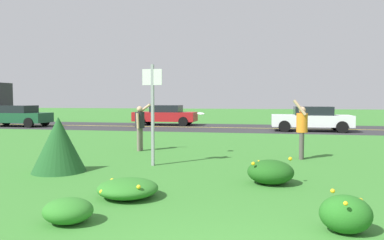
# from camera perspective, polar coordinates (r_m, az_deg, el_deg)

# --- Properties ---
(ground_plane) EXTENTS (120.00, 120.00, 0.00)m
(ground_plane) POSITION_cam_1_polar(r_m,az_deg,el_deg) (13.52, 10.65, -4.71)
(ground_plane) COLOR #387A2D
(highway_strip) EXTENTS (120.00, 7.31, 0.01)m
(highway_strip) POSITION_cam_1_polar(r_m,az_deg,el_deg) (23.90, 10.93, -1.28)
(highway_strip) COLOR #2D2D30
(highway_strip) RESTS_ON ground
(highway_center_stripe) EXTENTS (120.00, 0.16, 0.00)m
(highway_center_stripe) POSITION_cam_1_polar(r_m,az_deg,el_deg) (23.90, 10.93, -1.26)
(highway_center_stripe) COLOR yellow
(highway_center_stripe) RESTS_ON ground
(daylily_clump_front_center) EXTENTS (0.76, 0.68, 0.38)m
(daylily_clump_front_center) POSITION_cam_1_polar(r_m,az_deg,el_deg) (5.91, -18.86, -13.29)
(daylily_clump_front_center) COLOR #2D7526
(daylily_clump_front_center) RESTS_ON ground
(daylily_clump_front_left) EXTENTS (0.71, 0.65, 0.59)m
(daylily_clump_front_left) POSITION_cam_1_polar(r_m,az_deg,el_deg) (5.62, 22.93, -13.41)
(daylily_clump_front_left) COLOR #23661E
(daylily_clump_front_left) RESTS_ON ground
(daylily_clump_front_right) EXTENTS (1.01, 0.89, 0.60)m
(daylily_clump_front_right) POSITION_cam_1_polar(r_m,az_deg,el_deg) (8.23, 12.20, -7.96)
(daylily_clump_front_right) COLOR #1E5619
(daylily_clump_front_right) RESTS_ON ground
(daylily_clump_mid_left) EXTENTS (1.16, 1.12, 0.35)m
(daylily_clump_mid_left) POSITION_cam_1_polar(r_m,az_deg,el_deg) (7.09, -10.04, -10.50)
(daylily_clump_mid_left) COLOR #2D7526
(daylily_clump_mid_left) RESTS_ON ground
(sign_post_near_path) EXTENTS (0.56, 0.10, 2.83)m
(sign_post_near_path) POSITION_cam_1_polar(r_m,az_deg,el_deg) (10.20, -6.20, 2.36)
(sign_post_near_path) COLOR #93969B
(sign_post_near_path) RESTS_ON ground
(evergreen_shrub_side) EXTENTS (1.35, 1.35, 1.41)m
(evergreen_shrub_side) POSITION_cam_1_polar(r_m,az_deg,el_deg) (9.92, -20.17, -3.61)
(evergreen_shrub_side) COLOR #1E5123
(evergreen_shrub_side) RESTS_ON ground
(person_thrower_dark_shirt) EXTENTS (0.54, 0.51, 1.71)m
(person_thrower_dark_shirt) POSITION_cam_1_polar(r_m,az_deg,el_deg) (13.25, -8.17, -0.63)
(person_thrower_dark_shirt) COLOR #232328
(person_thrower_dark_shirt) RESTS_ON ground
(person_catcher_orange_shirt) EXTENTS (0.47, 0.51, 1.86)m
(person_catcher_orange_shirt) POSITION_cam_1_polar(r_m,az_deg,el_deg) (11.78, 16.83, -1.14)
(person_catcher_orange_shirt) COLOR orange
(person_catcher_orange_shirt) RESTS_ON ground
(frisbee_white) EXTENTS (0.25, 0.25, 0.10)m
(frisbee_white) POSITION_cam_1_polar(r_m,az_deg,el_deg) (12.28, 1.39, 1.01)
(frisbee_white) COLOR white
(car_white_center_left) EXTENTS (4.50, 2.00, 1.45)m
(car_white_center_left) POSITION_cam_1_polar(r_m,az_deg,el_deg) (22.38, 18.21, 0.21)
(car_white_center_left) COLOR silver
(car_white_center_left) RESTS_ON ground
(car_red_center_right) EXTENTS (4.50, 2.00, 1.45)m
(car_red_center_right) POSITION_cam_1_polar(r_m,az_deg,el_deg) (26.46, -4.19, 0.80)
(car_red_center_right) COLOR maroon
(car_red_center_right) RESTS_ON ground
(car_dark_green_rightmost) EXTENTS (4.50, 2.00, 1.45)m
(car_dark_green_rightmost) POSITION_cam_1_polar(r_m,az_deg,el_deg) (27.82, -25.73, 0.61)
(car_dark_green_rightmost) COLOR #194C2D
(car_dark_green_rightmost) RESTS_ON ground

